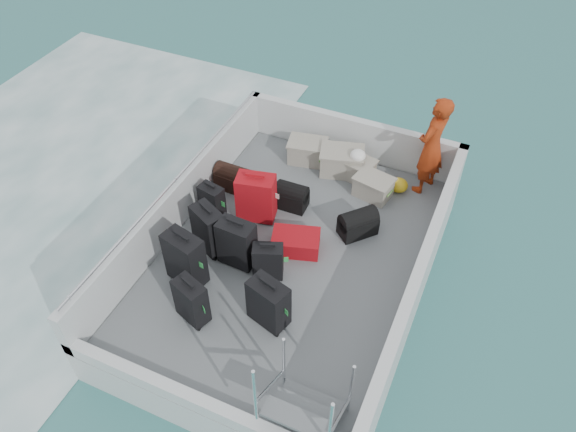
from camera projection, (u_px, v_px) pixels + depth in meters
name	position (u px, v px, depth m)	size (l,w,h in m)	color
ground	(290.00, 283.00, 8.14)	(160.00, 160.00, 0.00)	#17514D
wake_foam	(33.00, 192.00, 9.53)	(10.00, 10.00, 0.00)	white
ferry_hull	(291.00, 270.00, 7.93)	(3.60, 5.00, 0.60)	silver
deck	(291.00, 255.00, 7.71)	(3.30, 4.70, 0.02)	slate
deck_fittings	(305.00, 261.00, 7.13)	(3.60, 5.00, 0.90)	silver
suitcase_0	(185.00, 259.00, 7.12)	(0.51, 0.29, 0.78)	black
suitcase_1	(209.00, 230.00, 7.55)	(0.47, 0.27, 0.70)	black
suitcase_2	(212.00, 201.00, 8.09)	(0.35, 0.21, 0.52)	black
suitcase_3	(191.00, 302.00, 6.75)	(0.41, 0.24, 0.63)	black
suitcase_4	(237.00, 244.00, 7.37)	(0.48, 0.28, 0.71)	black
suitcase_5	(256.00, 198.00, 7.97)	(0.54, 0.32, 0.74)	#A50C15
suitcase_6	(269.00, 304.00, 6.70)	(0.48, 0.29, 0.67)	black
suitcase_7	(268.00, 262.00, 7.25)	(0.39, 0.22, 0.55)	black
suitcase_8	(296.00, 242.00, 7.69)	(0.43, 0.65, 0.26)	#A50C15
duffel_0	(235.00, 180.00, 8.56)	(0.60, 0.30, 0.32)	black
duffel_1	(292.00, 198.00, 8.28)	(0.46, 0.30, 0.32)	black
duffel_2	(358.00, 225.00, 7.88)	(0.52, 0.30, 0.32)	black
crate_0	(307.00, 152.00, 9.04)	(0.57, 0.40, 0.35)	#A19B8C
crate_1	(342.00, 162.00, 8.82)	(0.64, 0.44, 0.39)	#A19B8C
crate_2	(356.00, 169.00, 8.75)	(0.52, 0.36, 0.31)	#A19B8C
crate_3	(373.00, 188.00, 8.45)	(0.53, 0.36, 0.32)	#A19B8C
yellow_bag	(399.00, 185.00, 8.56)	(0.28, 0.26, 0.22)	gold
white_bag	(358.00, 157.00, 8.58)	(0.24, 0.24, 0.18)	white
passenger	(432.00, 146.00, 8.13)	(0.59, 0.38, 1.59)	red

